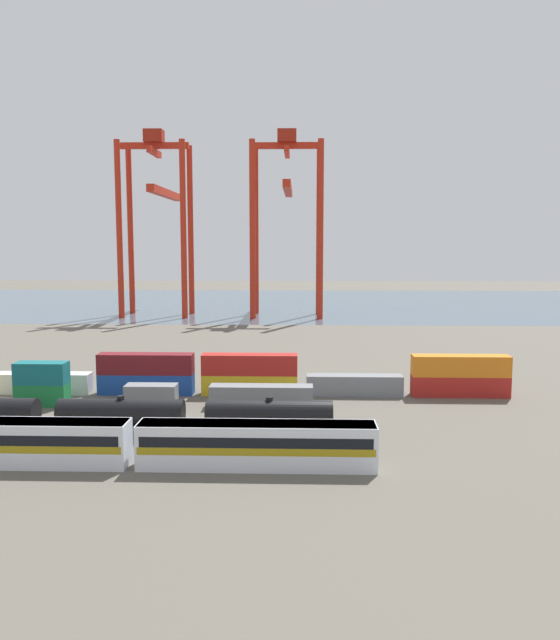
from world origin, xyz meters
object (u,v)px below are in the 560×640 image
(passenger_train, at_px, (12,441))
(freight_tank_row, at_px, (121,418))
(shipping_container_7, at_px, (261,396))
(gantry_crane_west, at_px, (158,206))
(shipping_container_6, at_px, (151,395))
(shipping_container_12, at_px, (250,384))
(shipping_container_14, at_px, (354,385))
(shipping_container_10, at_px, (146,384))
(gantry_crane_central, at_px, (287,205))

(passenger_train, xyz_separation_m, freight_tank_row, (7.25, 8.35, -0.21))
(shipping_container_7, height_order, gantry_crane_west, gantry_crane_west)
(shipping_container_6, xyz_separation_m, shipping_container_12, (11.18, 6.20, 0.00))
(shipping_container_7, xyz_separation_m, shipping_container_12, (-1.85, 6.20, 0.00))
(freight_tank_row, height_order, gantry_crane_west, gantry_crane_west)
(shipping_container_12, xyz_separation_m, shipping_container_14, (13.27, 0.00, 0.00))
(passenger_train, relative_size, gantry_crane_west, 1.31)
(freight_tank_row, distance_m, gantry_crane_west, 113.72)
(shipping_container_10, height_order, shipping_container_12, same)
(freight_tank_row, bearing_deg, shipping_container_6, 89.04)
(freight_tank_row, height_order, shipping_container_10, freight_tank_row)
(shipping_container_7, height_order, shipping_container_10, same)
(shipping_container_6, bearing_deg, freight_tank_row, -90.96)
(passenger_train, xyz_separation_m, shipping_container_12, (18.63, 26.47, -0.84))
(shipping_container_7, xyz_separation_m, shipping_container_10, (-15.11, 6.20, 0.00))
(shipping_container_7, xyz_separation_m, shipping_container_14, (11.42, 6.20, 0.00))
(freight_tank_row, relative_size, gantry_crane_west, 0.87)
(shipping_container_7, relative_size, gantry_crane_central, 0.25)
(freight_tank_row, distance_m, shipping_container_10, 18.23)
(shipping_container_6, relative_size, shipping_container_12, 0.50)
(freight_tank_row, distance_m, shipping_container_7, 17.82)
(shipping_container_10, xyz_separation_m, gantry_crane_west, (-18.13, 90.56, 27.46))
(shipping_container_6, bearing_deg, gantry_crane_central, 81.74)
(shipping_container_10, relative_size, gantry_crane_central, 0.25)
(passenger_train, bearing_deg, shipping_container_6, 69.81)
(shipping_container_7, relative_size, gantry_crane_west, 0.25)
(shipping_container_12, height_order, shipping_container_14, same)
(gantry_crane_west, bearing_deg, shipping_container_10, -78.68)
(freight_tank_row, bearing_deg, shipping_container_10, 95.94)
(freight_tank_row, xyz_separation_m, shipping_container_6, (0.20, 11.92, -0.63))
(passenger_train, xyz_separation_m, gantry_crane_west, (-12.76, 117.03, 26.61))
(gantry_crane_west, distance_m, gantry_crane_central, 34.23)
(shipping_container_12, bearing_deg, shipping_container_14, 0.00)
(shipping_container_7, bearing_deg, shipping_container_10, 157.70)
(shipping_container_7, relative_size, shipping_container_10, 1.00)
(shipping_container_14, bearing_deg, shipping_container_6, -165.77)
(shipping_container_7, distance_m, shipping_container_10, 16.34)
(shipping_container_10, xyz_separation_m, shipping_container_12, (13.27, 0.00, 0.00))
(shipping_container_12, distance_m, gantry_crane_west, 99.71)
(shipping_container_10, distance_m, shipping_container_12, 13.27)
(passenger_train, distance_m, shipping_container_6, 21.61)
(shipping_container_12, xyz_separation_m, gantry_crane_west, (-31.39, 90.56, 27.46))
(shipping_container_10, bearing_deg, shipping_container_14, 0.00)
(shipping_container_12, bearing_deg, shipping_container_6, -151.00)
(shipping_container_7, bearing_deg, shipping_container_12, 106.61)
(shipping_container_14, bearing_deg, shipping_container_7, -151.50)
(shipping_container_6, relative_size, shipping_container_14, 0.50)
(gantry_crane_central, bearing_deg, passenger_train, -100.41)
(shipping_container_10, bearing_deg, passenger_train, -101.47)
(freight_tank_row, relative_size, shipping_container_14, 3.47)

